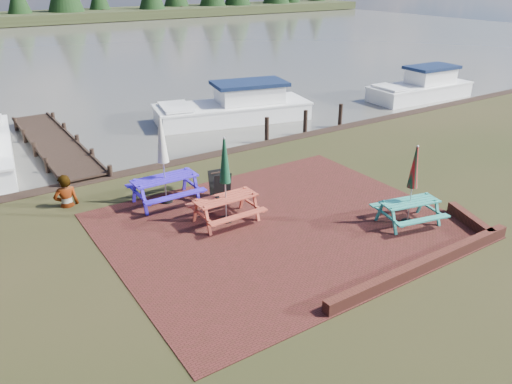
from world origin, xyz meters
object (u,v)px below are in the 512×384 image
at_px(boat_near, 236,108).
at_px(boat_far, 422,88).
at_px(picnic_table_teal, 411,198).
at_px(picnic_table_red, 226,194).
at_px(picnic_table_blue, 164,174).
at_px(chalkboard, 220,185).
at_px(person, 62,176).
at_px(jetty, 55,143).

relative_size(boat_near, boat_far, 1.22).
xyz_separation_m(picnic_table_teal, boat_near, (1.74, 11.89, -0.39)).
relative_size(picnic_table_red, picnic_table_blue, 0.92).
bearing_deg(picnic_table_teal, boat_near, 94.06).
distance_m(picnic_table_teal, picnic_table_blue, 6.95).
bearing_deg(boat_far, picnic_table_red, 116.13).
bearing_deg(picnic_table_red, chalkboard, 66.79).
bearing_deg(picnic_table_blue, boat_near, 46.54).
distance_m(picnic_table_blue, chalkboard, 1.68).
xyz_separation_m(chalkboard, boat_far, (16.00, 5.76, -0.08)).
relative_size(boat_far, person, 3.18).
relative_size(jetty, person, 4.66).
relative_size(picnic_table_teal, picnic_table_blue, 0.85).
distance_m(picnic_table_red, picnic_table_blue, 2.23).
height_order(boat_near, boat_far, boat_near).
bearing_deg(boat_near, picnic_table_blue, 148.91).
relative_size(picnic_table_red, chalkboard, 2.78).
height_order(jetty, person, person).
bearing_deg(picnic_table_teal, boat_far, 50.92).
distance_m(chalkboard, boat_far, 17.01).
xyz_separation_m(picnic_table_blue, chalkboard, (1.48, -0.65, -0.47)).
distance_m(picnic_table_teal, person, 9.74).
distance_m(picnic_table_teal, boat_far, 16.04).
xyz_separation_m(picnic_table_red, person, (-3.42, 3.40, 0.13)).
bearing_deg(picnic_table_red, jetty, 104.75).
bearing_deg(picnic_table_blue, person, 152.33).
xyz_separation_m(chalkboard, person, (-4.02, 1.99, 0.53)).
relative_size(picnic_table_teal, chalkboard, 2.57).
relative_size(picnic_table_red, jetty, 0.26).
xyz_separation_m(chalkboard, boat_near, (5.20, 7.66, -0.06)).
bearing_deg(jetty, boat_far, -6.22).
height_order(picnic_table_red, picnic_table_blue, picnic_table_blue).
bearing_deg(picnic_table_teal, picnic_table_red, 157.59).
xyz_separation_m(picnic_table_blue, person, (-2.55, 1.34, 0.05)).
bearing_deg(jetty, boat_near, -1.21).
height_order(picnic_table_red, boat_far, picnic_table_red).
height_order(chalkboard, boat_near, boat_near).
height_order(picnic_table_red, boat_near, picnic_table_red).
distance_m(chalkboard, jetty, 8.40).
height_order(picnic_table_teal, boat_near, picnic_table_teal).
relative_size(picnic_table_teal, boat_near, 0.29).
bearing_deg(boat_far, person, 103.45).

